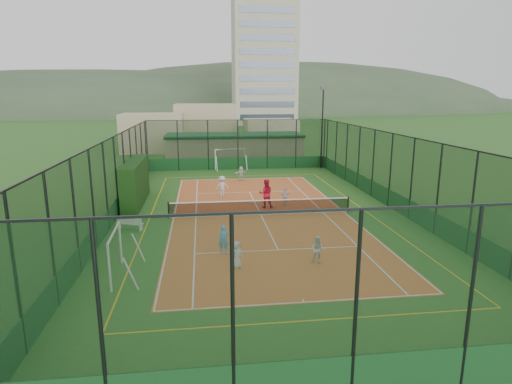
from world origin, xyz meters
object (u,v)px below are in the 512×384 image
Objects in this scene: white_bench at (130,223)px; child_near_right at (318,250)px; floodlight_ne at (322,128)px; child_far_right at (285,196)px; child_near_mid at (224,239)px; child_far_back at (241,173)px; coach at (266,194)px; child_far_left at (222,186)px; clubhouse at (234,148)px; apartment_tower at (264,62)px; futsal_goal_far at (230,159)px; child_near_left at (237,255)px; futsal_goal_near at (115,255)px.

white_bench is 1.17× the size of child_near_right.
floodlight_ne is 16.23m from child_far_right.
floodlight_ne is 5.87× the size of child_near_mid.
coach reaches higher than child_far_back.
child_far_left is 1.24× the size of child_far_back.
clubhouse is 62.64m from apartment_tower.
futsal_goal_far is 2.56× the size of child_near_left.
futsal_goal_far is 2.61× the size of child_far_right.
coach is at bearing -98.09° from apartment_tower.
apartment_tower is 19.74× the size of white_bench.
child_near_left is at bearing -89.31° from futsal_goal_near.
child_near_left is (-1.40, -25.53, -0.39)m from futsal_goal_far.
coach is at bearing -39.68° from futsal_goal_near.
futsal_goal_far is at bearing -16.29° from futsal_goal_near.
floodlight_ne is 4.25× the size of coach.
floodlight_ne reaches higher than child_far_back.
child_near_mid is 9.85m from child_far_right.
clubhouse is 5.00× the size of futsal_goal_near.
child_near_left is (-10.81, -24.95, -3.50)m from floodlight_ne.
white_bench is 1.26× the size of child_far_right.
child_near_right is 0.83× the size of child_far_left.
coach is (-0.90, 9.99, 0.32)m from child_near_right.
clubhouse reaches higher than futsal_goal_far.
child_near_mid is (-11.29, -23.06, -3.41)m from floodlight_ne.
child_near_right reaches higher than child_far_right.
child_far_back is (-8.83, -5.51, -3.49)m from floodlight_ne.
futsal_goal_near is (-7.36, -30.60, -0.59)m from clubhouse.
child_near_mid is at bearing 83.25° from child_far_left.
clubhouse is 12.07× the size of child_far_back.
apartment_tower is at bearing -115.05° from child_far_back.
apartment_tower is 79.34m from child_far_left.
child_near_right is 19.46m from child_far_back.
floodlight_ne is 9.92m from futsal_goal_far.
child_far_right is (2.03, -19.82, -0.96)m from clubhouse.
clubhouse reaches higher than child_near_right.
apartment_tower is at bearing 81.08° from child_near_mid.
child_far_left is at bearing -22.46° from futsal_goal_near.
white_bench is at bearing 99.17° from child_near_left.
child_near_mid is at bearing -20.63° from white_bench.
floodlight_ne reaches higher than child_far_right.
floodlight_ne reaches higher than coach.
futsal_goal_near is at bearing 56.76° from coach.
child_near_right is at bearing -87.20° from clubhouse.
child_far_left is 0.81× the size of coach.
apartment_tower is 23.82× the size of child_far_back.
child_far_back is (-0.23, -10.91, -0.94)m from clubhouse.
floodlight_ne is at bearing 68.19° from white_bench.
child_near_mid is 0.90× the size of child_far_left.
child_near_left is at bearing 85.64° from child_far_left.
child_near_left is at bearing -75.02° from child_near_mid.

